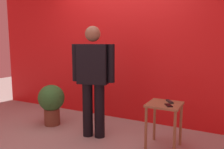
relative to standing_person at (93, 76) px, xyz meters
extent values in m
plane|color=#9E9991|center=(-0.04, -0.33, -0.91)|extent=(12.00, 12.00, 0.00)
cube|color=red|center=(-0.04, 1.00, 0.62)|extent=(5.69, 0.12, 3.05)
cylinder|color=black|center=(-0.09, -0.02, -0.51)|extent=(0.18, 0.18, 0.80)
cylinder|color=black|center=(0.09, 0.02, -0.51)|extent=(0.18, 0.18, 0.80)
cube|color=black|center=(0.00, 0.00, 0.18)|extent=(0.47, 0.31, 0.57)
cube|color=silver|center=(-0.03, 0.11, 0.20)|extent=(0.12, 0.04, 0.48)
cube|color=#B2333D|center=(-0.03, 0.12, 0.19)|extent=(0.04, 0.02, 0.43)
cylinder|color=black|center=(-0.26, -0.06, 0.19)|extent=(0.13, 0.13, 0.54)
cylinder|color=black|center=(0.26, 0.06, 0.19)|extent=(0.13, 0.13, 0.54)
sphere|color=brown|center=(0.00, 0.00, 0.60)|extent=(0.22, 0.22, 0.22)
cube|color=olive|center=(1.02, 0.10, -0.32)|extent=(0.43, 0.43, 0.03)
cylinder|color=olive|center=(0.84, -0.08, -0.62)|extent=(0.04, 0.04, 0.58)
cylinder|color=olive|center=(1.21, -0.08, -0.62)|extent=(0.04, 0.04, 0.58)
cylinder|color=olive|center=(0.84, 0.29, -0.62)|extent=(0.04, 0.04, 0.58)
cylinder|color=olive|center=(1.21, 0.29, -0.62)|extent=(0.04, 0.04, 0.58)
cube|color=black|center=(1.10, 0.02, -0.30)|extent=(0.13, 0.16, 0.01)
cube|color=black|center=(1.07, 0.19, -0.29)|extent=(0.13, 0.16, 0.02)
cylinder|color=brown|center=(-0.89, 0.09, -0.77)|extent=(0.26, 0.26, 0.28)
sphere|color=#2D7233|center=(-0.89, 0.09, -0.44)|extent=(0.44, 0.44, 0.44)
camera|label=1|loc=(1.79, -2.85, 0.51)|focal=37.72mm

